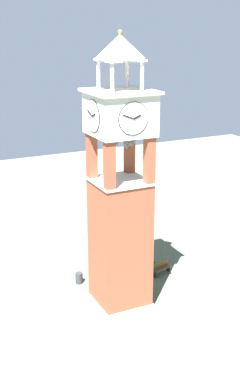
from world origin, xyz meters
TOP-DOWN VIEW (x-y plane):
  - ground at (0.00, 0.00)m, footprint 80.00×80.00m
  - clock_tower at (0.00, -0.00)m, footprint 3.76×3.76m
  - park_bench at (2.42, -4.56)m, footprint 0.85×1.66m
  - lamp_post at (4.40, -1.21)m, footprint 0.36×0.36m
  - trash_bin at (3.74, 1.42)m, footprint 0.52×0.52m
  - shrub_near_entry at (2.94, -0.52)m, footprint 1.09×1.09m
  - shrub_left_of_tower at (2.85, -3.86)m, footprint 1.17×1.17m

SIDE VIEW (x-z plane):
  - ground at x=0.00m, z-range 0.00..0.00m
  - trash_bin at x=3.74m, z-range 0.00..0.80m
  - park_bench at x=2.42m, z-range 0.01..0.96m
  - shrub_left_of_tower at x=2.85m, z-range 0.00..1.03m
  - shrub_near_entry at x=2.94m, z-range 0.00..1.03m
  - lamp_post at x=4.40m, z-range 0.76..4.75m
  - clock_tower at x=0.00m, z-range -1.57..15.76m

